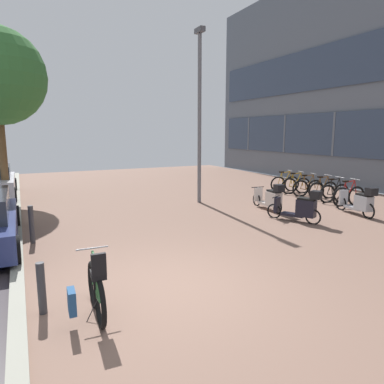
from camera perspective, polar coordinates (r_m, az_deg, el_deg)
The scene contains 14 objects.
ground at distance 7.00m, azimuth 7.51°, elevation -13.20°, with size 21.00×40.00×0.13m.
bicycle_foreground at distance 5.52m, azimuth -15.66°, elevation -15.24°, with size 0.69×1.39×1.10m.
bicycle_rack_00 at distance 14.15m, azimuth 24.22°, elevation -0.61°, with size 1.44×0.48×1.03m.
bicycle_rack_01 at distance 14.65m, azimuth 22.20°, elevation -0.17°, with size 1.39×0.48×1.02m.
bicycle_rack_02 at distance 15.25m, azimuth 20.61°, elevation 0.29°, with size 1.36×0.48×1.01m.
bicycle_rack_03 at distance 15.65m, azimuth 18.39°, elevation 0.64°, with size 1.36×0.55×1.01m.
bicycle_rack_04 at distance 16.17m, azimuth 16.62°, elevation 1.02°, with size 1.38×0.49×1.02m.
bicycle_rack_05 at distance 16.69m, azimuth 14.93°, elevation 1.34°, with size 1.36×0.54×1.00m.
scooter_near at distance 12.61m, azimuth 25.71°, elevation -1.47°, with size 0.65×1.77×1.01m.
scooter_mid at distance 12.35m, azimuth 12.77°, elevation -0.97°, with size 0.54×1.80×1.01m.
scooter_far at distance 11.03m, azimuth 17.42°, elevation -2.41°, with size 0.96×1.58×1.03m.
lamp_post at distance 13.37m, azimuth 1.23°, elevation 13.31°, with size 0.20×0.52×6.40m.
bollard_near at distance 5.84m, azimuth -23.36°, elevation -14.24°, with size 0.12×0.12×0.80m.
bollard_far at distance 9.41m, azimuth -24.72°, elevation -4.84°, with size 0.12×0.12×0.94m.
Camera 1 is at (-2.20, -5.33, 2.69)m, focal length 32.66 mm.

